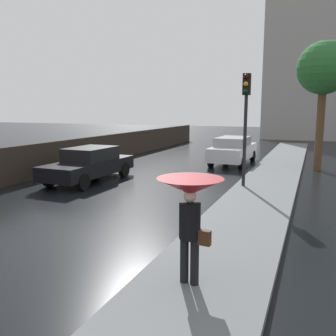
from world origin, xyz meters
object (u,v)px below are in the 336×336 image
pedestrian_with_umbrella_near (190,199)px  street_tree_near (324,70)px  car_white_mid_road (233,150)px  traffic_light (246,109)px  car_black_far_ahead (89,164)px

pedestrian_with_umbrella_near → street_tree_near: (1.95, 13.51, 3.21)m
car_white_mid_road → pedestrian_with_umbrella_near: 14.18m
pedestrian_with_umbrella_near → traffic_light: 7.99m
street_tree_near → traffic_light: bearing=-114.2°
car_white_mid_road → street_tree_near: bearing=-4.8°
car_white_mid_road → pedestrian_with_umbrella_near: (2.31, -13.97, 0.79)m
car_black_far_ahead → pedestrian_with_umbrella_near: pedestrian_with_umbrella_near is taller
car_white_mid_road → traffic_light: traffic_light is taller
car_black_far_ahead → pedestrian_with_umbrella_near: size_ratio=2.58×
car_white_mid_road → street_tree_near: 5.86m
car_black_far_ahead → pedestrian_with_umbrella_near: (6.76, -6.98, 0.84)m
pedestrian_with_umbrella_near → traffic_light: traffic_light is taller
car_black_far_ahead → street_tree_near: bearing=-142.1°
car_white_mid_road → car_black_far_ahead: car_white_mid_road is taller
pedestrian_with_umbrella_near → car_black_far_ahead: bearing=-41.4°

